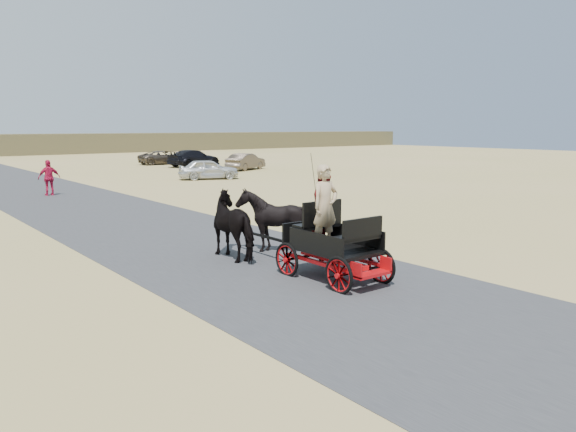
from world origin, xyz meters
TOP-DOWN VIEW (x-y plane):
  - ground at (0.00, 0.00)m, footprint 140.00×140.00m
  - road at (0.00, 0.00)m, footprint 6.00×140.00m
  - carriage at (0.57, -0.82)m, footprint 1.30×2.40m
  - horse_left at (0.02, 2.18)m, footprint 0.91×2.01m
  - horse_right at (1.12, 2.18)m, footprint 1.37×1.54m
  - driver_man at (0.37, -0.77)m, footprint 0.66×0.43m
  - passenger_woman at (0.87, -0.22)m, footprint 0.77×0.60m
  - pedestrian at (-0.06, 18.68)m, footprint 1.04×0.49m
  - car_a at (10.26, 21.36)m, footprint 4.04×2.71m
  - car_b at (16.38, 26.31)m, footprint 4.04×2.83m
  - car_c at (15.06, 32.07)m, footprint 5.02×2.80m
  - car_d at (14.20, 36.10)m, footprint 4.33×2.19m

SIDE VIEW (x-z plane):
  - ground at x=0.00m, z-range 0.00..0.00m
  - road at x=0.00m, z-range 0.00..0.01m
  - carriage at x=0.57m, z-range 0.00..0.72m
  - car_d at x=14.20m, z-range 0.00..1.17m
  - car_b at x=16.38m, z-range 0.00..1.26m
  - car_a at x=10.26m, z-range 0.00..1.28m
  - car_c at x=15.06m, z-range 0.00..1.37m
  - horse_left at x=0.02m, z-range 0.00..1.70m
  - horse_right at x=1.12m, z-range 0.00..1.70m
  - pedestrian at x=-0.06m, z-range 0.00..1.73m
  - passenger_woman at x=0.87m, z-range 0.72..2.30m
  - driver_man at x=0.37m, z-range 0.72..2.52m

